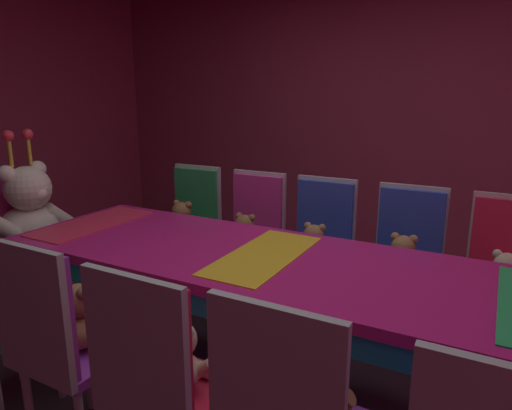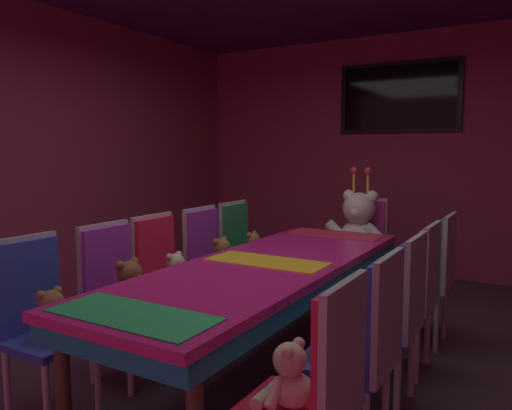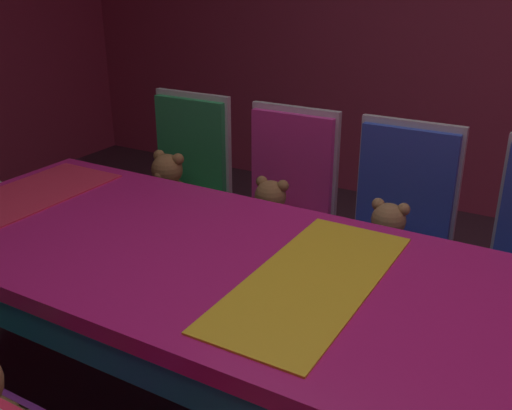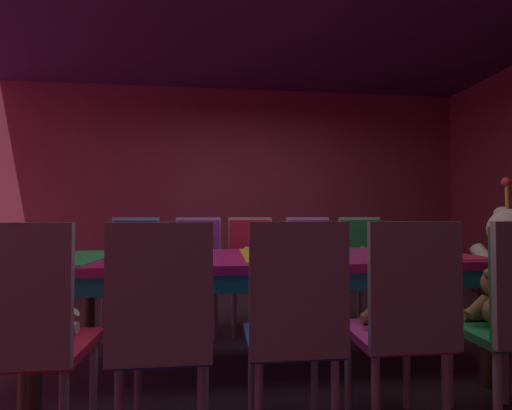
{
  "view_description": "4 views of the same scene",
  "coord_description": "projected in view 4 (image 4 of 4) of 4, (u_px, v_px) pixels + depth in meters",
  "views": [
    {
      "loc": [
        -1.89,
        -0.98,
        1.52
      ],
      "look_at": [
        -0.14,
        -0.03,
        1.03
      ],
      "focal_mm": 31.84,
      "sensor_mm": 36.0,
      "label": 1
    },
    {
      "loc": [
        1.5,
        -2.7,
        1.44
      ],
      "look_at": [
        -0.19,
        0.18,
        1.08
      ],
      "focal_mm": 34.77,
      "sensor_mm": 36.0,
      "label": 2
    },
    {
      "loc": [
        -1.3,
        -0.57,
        1.55
      ],
      "look_at": [
        0.04,
        0.2,
        0.91
      ],
      "focal_mm": 41.25,
      "sensor_mm": 36.0,
      "label": 3
    },
    {
      "loc": [
        2.3,
        -0.31,
        1.02
      ],
      "look_at": [
        0.2,
        -0.09,
        1.07
      ],
      "focal_mm": 24.28,
      "sensor_mm": 36.0,
      "label": 4
    }
  ],
  "objects": [
    {
      "name": "ground_plane",
      "position": [
        266.0,
        367.0,
        2.29
      ],
      "size": [
        7.9,
        7.9,
        0.0
      ],
      "primitive_type": "plane",
      "color": "#3F2D38"
    },
    {
      "name": "teddy_right_2",
      "position": [
        289.0,
        310.0,
        1.61
      ],
      "size": [
        0.22,
        0.28,
        0.26
      ],
      "rotation": [
        0.0,
        0.0,
        3.14
      ],
      "color": "#9E7247",
      "rests_on": "chair_right_2"
    },
    {
      "name": "teddy_right_1",
      "position": [
        168.0,
        312.0,
        1.55
      ],
      "size": [
        0.23,
        0.29,
        0.27
      ],
      "rotation": [
        0.0,
        0.0,
        3.14
      ],
      "color": "#9E7247",
      "rests_on": "chair_right_1"
    },
    {
      "name": "teddy_left_0",
      "position": [
        129.0,
        267.0,
        2.89
      ],
      "size": [
        0.22,
        0.28,
        0.26
      ],
      "color": "olive",
      "rests_on": "chair_left_0"
    },
    {
      "name": "chair_right_1",
      "position": [
        163.0,
        317.0,
        1.41
      ],
      "size": [
        0.42,
        0.41,
        0.98
      ],
      "rotation": [
        0.0,
        0.0,
        3.14
      ],
      "color": "#2D47B2",
      "rests_on": "ground_plane"
    },
    {
      "name": "teddy_left_1",
      "position": [
        197.0,
        264.0,
        2.94
      ],
      "size": [
        0.26,
        0.33,
        0.32
      ],
      "color": "brown",
      "rests_on": "chair_left_1"
    },
    {
      "name": "teddy_left_4",
      "position": [
        369.0,
        263.0,
        3.12
      ],
      "size": [
        0.22,
        0.28,
        0.27
      ],
      "color": "olive",
      "rests_on": "chair_left_4"
    },
    {
      "name": "chair_right_3",
      "position": [
        406.0,
        309.0,
        1.53
      ],
      "size": [
        0.42,
        0.41,
        0.98
      ],
      "rotation": [
        0.0,
        0.0,
        3.14
      ],
      "color": "#CC338C",
      "rests_on": "ground_plane"
    },
    {
      "name": "king_teddy_bear",
      "position": [
        510.0,
        254.0,
        2.49
      ],
      "size": [
        0.65,
        0.5,
        0.83
      ],
      "rotation": [
        0.0,
        0.0,
        -1.57
      ],
      "color": "silver",
      "rests_on": "throne_chair"
    },
    {
      "name": "teddy_left_2",
      "position": [
        252.0,
        265.0,
        3.01
      ],
      "size": [
        0.22,
        0.29,
        0.27
      ],
      "color": "beige",
      "rests_on": "chair_left_2"
    },
    {
      "name": "chair_left_1",
      "position": [
        198.0,
        261.0,
        3.08
      ],
      "size": [
        0.42,
        0.41,
        0.98
      ],
      "color": "purple",
      "rests_on": "ground_plane"
    },
    {
      "name": "teddy_left_3",
      "position": [
        314.0,
        263.0,
        3.05
      ],
      "size": [
        0.24,
        0.31,
        0.3
      ],
      "color": "olive",
      "rests_on": "chair_left_3"
    },
    {
      "name": "chair_right_0",
      "position": [
        26.0,
        320.0,
        1.37
      ],
      "size": [
        0.42,
        0.41,
        0.98
      ],
      "rotation": [
        0.0,
        0.0,
        3.14
      ],
      "color": "red",
      "rests_on": "ground_plane"
    },
    {
      "name": "wall_left",
      "position": [
        242.0,
        187.0,
        4.91
      ],
      "size": [
        0.12,
        6.4,
        2.8
      ],
      "primitive_type": "cube",
      "color": "#99334C",
      "rests_on": "ground_plane"
    },
    {
      "name": "chair_right_2",
      "position": [
        295.0,
        313.0,
        1.47
      ],
      "size": [
        0.42,
        0.41,
        0.98
      ],
      "rotation": [
        0.0,
        0.0,
        3.14
      ],
      "color": "#2D47B2",
      "rests_on": "ground_plane"
    },
    {
      "name": "chair_left_0",
      "position": [
        133.0,
        262.0,
        3.03
      ],
      "size": [
        0.42,
        0.41,
        0.98
      ],
      "color": "#2D47B2",
      "rests_on": "ground_plane"
    },
    {
      "name": "banquet_table",
      "position": [
        266.0,
        268.0,
        2.31
      ],
      "size": [
        0.9,
        2.8,
        0.75
      ],
      "color": "#C61E72",
      "rests_on": "ground_plane"
    },
    {
      "name": "teddy_right_4",
      "position": [
        497.0,
        301.0,
        1.72
      ],
      "size": [
        0.24,
        0.31,
        0.29
      ],
      "rotation": [
        0.0,
        0.0,
        3.14
      ],
      "color": "olive",
      "rests_on": "chair_right_4"
    },
    {
      "name": "chair_left_4",
      "position": [
        363.0,
        258.0,
        3.26
      ],
      "size": [
        0.42,
        0.41,
        0.98
      ],
      "color": "#268C4C",
      "rests_on": "ground_plane"
    },
    {
      "name": "teddy_right_0",
      "position": [
        44.0,
        316.0,
        1.51
      ],
      "size": [
        0.22,
        0.28,
        0.26
      ],
      "rotation": [
        0.0,
        0.0,
        3.14
      ],
      "color": "beige",
      "rests_on": "chair_right_0"
    },
    {
      "name": "teddy_right_3",
      "position": [
        390.0,
        306.0,
        1.67
      ],
      "size": [
        0.22,
        0.28,
        0.27
      ],
      "rotation": [
        0.0,
        0.0,
        3.14
      ],
      "color": "olive",
      "rests_on": "chair_right_3"
    },
    {
      "name": "chair_left_3",
      "position": [
        310.0,
        259.0,
        3.19
      ],
      "size": [
        0.42,
        0.41,
        0.98
      ],
      "color": "purple",
      "rests_on": "ground_plane"
    },
    {
      "name": "chair_left_2",
      "position": [
        251.0,
        260.0,
        3.16
      ],
      "size": [
        0.42,
        0.41,
        0.98
      ],
      "color": "red",
      "rests_on": "ground_plane"
    }
  ]
}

